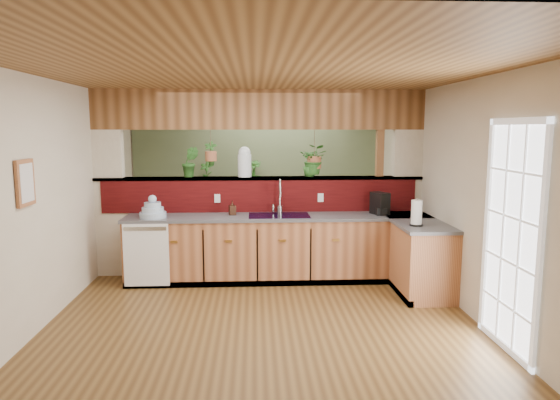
{
  "coord_description": "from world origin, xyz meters",
  "views": [
    {
      "loc": [
        -0.08,
        -5.67,
        2.07
      ],
      "look_at": [
        0.25,
        0.7,
        1.15
      ],
      "focal_mm": 32.0,
      "sensor_mm": 36.0,
      "label": 1
    }
  ],
  "objects_px": {
    "shelving_console": "(234,216)",
    "faucet": "(280,195)",
    "paper_towel": "(417,213)",
    "glass_jar": "(245,162)",
    "coffee_maker": "(380,204)",
    "dish_stack": "(153,211)",
    "soap_dispenser": "(232,208)"
  },
  "relations": [
    {
      "from": "soap_dispenser",
      "to": "faucet",
      "type": "bearing_deg",
      "value": 7.45
    },
    {
      "from": "faucet",
      "to": "soap_dispenser",
      "type": "relative_size",
      "value": 2.52
    },
    {
      "from": "paper_towel",
      "to": "glass_jar",
      "type": "distance_m",
      "value": 2.46
    },
    {
      "from": "paper_towel",
      "to": "shelving_console",
      "type": "distance_m",
      "value": 3.9
    },
    {
      "from": "faucet",
      "to": "paper_towel",
      "type": "relative_size",
      "value": 1.45
    },
    {
      "from": "paper_towel",
      "to": "shelving_console",
      "type": "bearing_deg",
      "value": 126.96
    },
    {
      "from": "dish_stack",
      "to": "soap_dispenser",
      "type": "bearing_deg",
      "value": 9.29
    },
    {
      "from": "faucet",
      "to": "shelving_console",
      "type": "bearing_deg",
      "value": 108.59
    },
    {
      "from": "faucet",
      "to": "dish_stack",
      "type": "distance_m",
      "value": 1.71
    },
    {
      "from": "dish_stack",
      "to": "glass_jar",
      "type": "relative_size",
      "value": 0.82
    },
    {
      "from": "coffee_maker",
      "to": "paper_towel",
      "type": "xyz_separation_m",
      "value": [
        0.24,
        -0.83,
        0.01
      ]
    },
    {
      "from": "paper_towel",
      "to": "faucet",
      "type": "bearing_deg",
      "value": 149.08
    },
    {
      "from": "faucet",
      "to": "shelving_console",
      "type": "relative_size",
      "value": 0.3
    },
    {
      "from": "faucet",
      "to": "coffee_maker",
      "type": "distance_m",
      "value": 1.38
    },
    {
      "from": "faucet",
      "to": "soap_dispenser",
      "type": "height_order",
      "value": "faucet"
    },
    {
      "from": "dish_stack",
      "to": "soap_dispenser",
      "type": "distance_m",
      "value": 1.05
    },
    {
      "from": "glass_jar",
      "to": "dish_stack",
      "type": "bearing_deg",
      "value": -158.43
    },
    {
      "from": "soap_dispenser",
      "to": "coffee_maker",
      "type": "bearing_deg",
      "value": -1.43
    },
    {
      "from": "soap_dispenser",
      "to": "glass_jar",
      "type": "xyz_separation_m",
      "value": [
        0.17,
        0.31,
        0.61
      ]
    },
    {
      "from": "coffee_maker",
      "to": "shelving_console",
      "type": "height_order",
      "value": "coffee_maker"
    },
    {
      "from": "faucet",
      "to": "dish_stack",
      "type": "bearing_deg",
      "value": -171.42
    },
    {
      "from": "faucet",
      "to": "dish_stack",
      "type": "xyz_separation_m",
      "value": [
        -1.68,
        -0.25,
        -0.17
      ]
    },
    {
      "from": "shelving_console",
      "to": "faucet",
      "type": "bearing_deg",
      "value": -66.39
    },
    {
      "from": "coffee_maker",
      "to": "dish_stack",
      "type": "bearing_deg",
      "value": 159.81
    },
    {
      "from": "soap_dispenser",
      "to": "paper_towel",
      "type": "xyz_separation_m",
      "value": [
        2.25,
        -0.88,
        0.06
      ]
    },
    {
      "from": "faucet",
      "to": "glass_jar",
      "type": "xyz_separation_m",
      "value": [
        -0.48,
        0.22,
        0.44
      ]
    },
    {
      "from": "faucet",
      "to": "shelving_console",
      "type": "distance_m",
      "value": 2.33
    },
    {
      "from": "soap_dispenser",
      "to": "dish_stack",
      "type": "bearing_deg",
      "value": -170.71
    },
    {
      "from": "glass_jar",
      "to": "shelving_console",
      "type": "relative_size",
      "value": 0.27
    },
    {
      "from": "glass_jar",
      "to": "shelving_console",
      "type": "bearing_deg",
      "value": 96.95
    },
    {
      "from": "soap_dispenser",
      "to": "shelving_console",
      "type": "bearing_deg",
      "value": 91.7
    },
    {
      "from": "soap_dispenser",
      "to": "coffee_maker",
      "type": "relative_size",
      "value": 0.64
    }
  ]
}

